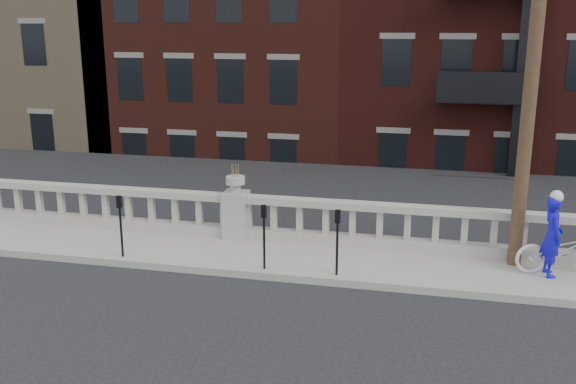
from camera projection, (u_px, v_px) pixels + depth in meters
name	position (u px, v px, depth m)	size (l,w,h in m)	color
ground	(171.00, 315.00, 11.46)	(120.00, 120.00, 0.00)	black
sidewalk	(224.00, 253.00, 14.27)	(32.00, 2.20, 0.15)	gray
balustrade	(236.00, 217.00, 15.02)	(28.00, 0.34, 1.03)	gray
planter_pedestal	(236.00, 209.00, 14.97)	(0.55, 0.55, 1.76)	gray
lower_level	(360.00, 71.00, 32.36)	(80.00, 44.00, 20.80)	#605E59
utility_pole	(538.00, 13.00, 12.16)	(1.60, 0.28, 10.00)	#422D1E
parking_meter_b	(120.00, 219.00, 13.67)	(0.10, 0.09, 1.36)	black
parking_meter_c	(264.00, 230.00, 12.98)	(0.10, 0.09, 1.36)	black
parking_meter_d	(337.00, 235.00, 12.65)	(0.10, 0.09, 1.36)	black
bicycle	(561.00, 250.00, 12.87)	(0.64, 1.83, 0.96)	silver
cyclist	(552.00, 236.00, 12.66)	(0.60, 0.39, 1.65)	#130ED3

